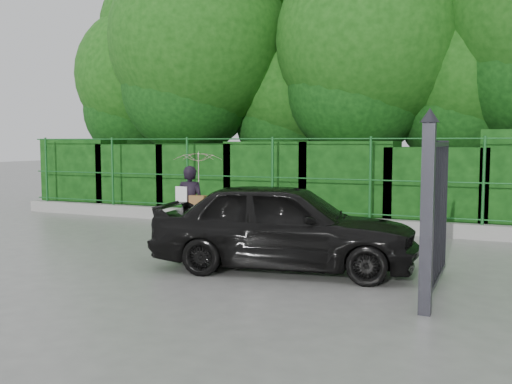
% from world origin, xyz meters
% --- Properties ---
extents(ground, '(80.00, 80.00, 0.00)m').
position_xyz_m(ground, '(0.00, 0.00, 0.00)').
color(ground, gray).
extents(kerb, '(14.00, 0.25, 0.30)m').
position_xyz_m(kerb, '(0.00, 4.50, 0.15)').
color(kerb, '#9E9E99').
rests_on(kerb, ground).
extents(fence, '(14.13, 0.06, 1.80)m').
position_xyz_m(fence, '(0.22, 4.50, 1.20)').
color(fence, '#195B23').
rests_on(fence, kerb).
extents(hedge, '(14.20, 1.20, 2.24)m').
position_xyz_m(hedge, '(0.07, 5.50, 1.00)').
color(hedge, black).
rests_on(hedge, ground).
extents(trees, '(17.10, 6.15, 8.08)m').
position_xyz_m(trees, '(1.14, 7.74, 4.62)').
color(trees, black).
rests_on(trees, ground).
extents(gate, '(0.22, 2.33, 2.36)m').
position_xyz_m(gate, '(4.60, -0.72, 1.19)').
color(gate, '#232329').
rests_on(gate, ground).
extents(woman, '(0.94, 0.96, 1.81)m').
position_xyz_m(woman, '(-0.01, 1.61, 1.20)').
color(woman, black).
rests_on(woman, ground).
extents(car, '(4.27, 2.25, 1.38)m').
position_xyz_m(car, '(2.29, 0.32, 0.69)').
color(car, black).
rests_on(car, ground).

